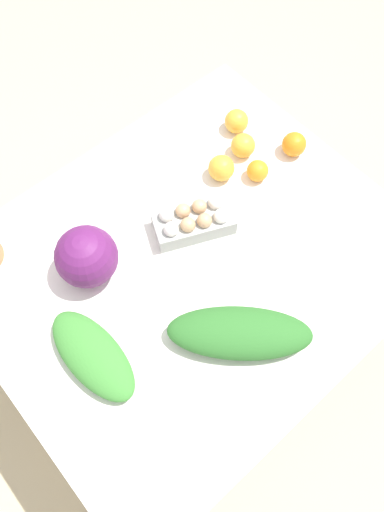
{
  "coord_description": "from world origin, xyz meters",
  "views": [
    {
      "loc": [
        0.42,
        0.49,
        2.05
      ],
      "look_at": [
        0.0,
        0.0,
        0.77
      ],
      "focal_mm": 35.0,
      "sensor_mm": 36.0,
      "label": 1
    }
  ],
  "objects_px": {
    "orange_2": "(237,121)",
    "cabbage_purple": "(87,257)",
    "egg_carton": "(194,221)",
    "orange_3": "(294,144)",
    "orange_4": "(221,168)",
    "greens_bunch_kale": "(240,333)",
    "orange_1": "(258,171)",
    "greens_bunch_scallion": "(93,355)",
    "orange_0": "(243,146)"
  },
  "relations": [
    {
      "from": "orange_2",
      "to": "cabbage_purple",
      "type": "bearing_deg",
      "value": 9.3
    },
    {
      "from": "egg_carton",
      "to": "orange_3",
      "type": "distance_m",
      "value": 0.43
    },
    {
      "from": "orange_3",
      "to": "orange_4",
      "type": "height_order",
      "value": "orange_4"
    },
    {
      "from": "cabbage_purple",
      "to": "orange_3",
      "type": "relative_size",
      "value": 2.23
    },
    {
      "from": "greens_bunch_kale",
      "to": "orange_1",
      "type": "relative_size",
      "value": 5.62
    },
    {
      "from": "greens_bunch_scallion",
      "to": "egg_carton",
      "type": "bearing_deg",
      "value": -164.42
    },
    {
      "from": "greens_bunch_kale",
      "to": "greens_bunch_scallion",
      "type": "distance_m",
      "value": 0.38
    },
    {
      "from": "cabbage_purple",
      "to": "orange_3",
      "type": "distance_m",
      "value": 0.75
    },
    {
      "from": "cabbage_purple",
      "to": "orange_1",
      "type": "height_order",
      "value": "cabbage_purple"
    },
    {
      "from": "orange_0",
      "to": "orange_3",
      "type": "bearing_deg",
      "value": 140.67
    },
    {
      "from": "orange_0",
      "to": "orange_3",
      "type": "xyz_separation_m",
      "value": [
        -0.13,
        0.1,
        -0.0
      ]
    },
    {
      "from": "egg_carton",
      "to": "greens_bunch_scallion",
      "type": "relative_size",
      "value": 0.86
    },
    {
      "from": "cabbage_purple",
      "to": "orange_1",
      "type": "relative_size",
      "value": 2.56
    },
    {
      "from": "orange_1",
      "to": "orange_4",
      "type": "relative_size",
      "value": 0.83
    },
    {
      "from": "greens_bunch_kale",
      "to": "orange_4",
      "type": "bearing_deg",
      "value": -127.43
    },
    {
      "from": "orange_2",
      "to": "orange_4",
      "type": "relative_size",
      "value": 0.95
    },
    {
      "from": "orange_3",
      "to": "greens_bunch_scallion",
      "type": "bearing_deg",
      "value": 8.5
    },
    {
      "from": "egg_carton",
      "to": "orange_3",
      "type": "bearing_deg",
      "value": 24.85
    },
    {
      "from": "orange_3",
      "to": "greens_bunch_kale",
      "type": "bearing_deg",
      "value": 31.16
    },
    {
      "from": "orange_1",
      "to": "orange_2",
      "type": "height_order",
      "value": "orange_2"
    },
    {
      "from": "egg_carton",
      "to": "orange_2",
      "type": "bearing_deg",
      "value": 52.83
    },
    {
      "from": "greens_bunch_kale",
      "to": "orange_0",
      "type": "distance_m",
      "value": 0.62
    },
    {
      "from": "greens_bunch_scallion",
      "to": "orange_2",
      "type": "height_order",
      "value": "orange_2"
    },
    {
      "from": "egg_carton",
      "to": "orange_0",
      "type": "bearing_deg",
      "value": 43.8
    },
    {
      "from": "cabbage_purple",
      "to": "orange_2",
      "type": "height_order",
      "value": "cabbage_purple"
    },
    {
      "from": "cabbage_purple",
      "to": "orange_0",
      "type": "bearing_deg",
      "value": -177.9
    },
    {
      "from": "egg_carton",
      "to": "orange_1",
      "type": "xyz_separation_m",
      "value": [
        -0.27,
        -0.01,
        -0.01
      ]
    },
    {
      "from": "greens_bunch_scallion",
      "to": "orange_3",
      "type": "distance_m",
      "value": 0.9
    },
    {
      "from": "orange_4",
      "to": "orange_0",
      "type": "bearing_deg",
      "value": -169.69
    },
    {
      "from": "orange_0",
      "to": "greens_bunch_kale",
      "type": "bearing_deg",
      "value": 45.43
    },
    {
      "from": "greens_bunch_kale",
      "to": "orange_1",
      "type": "xyz_separation_m",
      "value": [
        -0.41,
        -0.34,
        -0.01
      ]
    },
    {
      "from": "cabbage_purple",
      "to": "orange_4",
      "type": "xyz_separation_m",
      "value": [
        -0.5,
        -0.0,
        -0.05
      ]
    },
    {
      "from": "orange_0",
      "to": "egg_carton",
      "type": "bearing_deg",
      "value": 19.63
    },
    {
      "from": "greens_bunch_kale",
      "to": "orange_2",
      "type": "height_order",
      "value": "greens_bunch_kale"
    },
    {
      "from": "egg_carton",
      "to": "orange_2",
      "type": "distance_m",
      "value": 0.41
    },
    {
      "from": "orange_2",
      "to": "orange_3",
      "type": "xyz_separation_m",
      "value": [
        -0.07,
        0.19,
        -0.0
      ]
    },
    {
      "from": "orange_2",
      "to": "orange_3",
      "type": "relative_size",
      "value": 1.0
    },
    {
      "from": "orange_4",
      "to": "egg_carton",
      "type": "bearing_deg",
      "value": 24.73
    },
    {
      "from": "cabbage_purple",
      "to": "orange_2",
      "type": "relative_size",
      "value": 2.22
    },
    {
      "from": "greens_bunch_scallion",
      "to": "orange_1",
      "type": "relative_size",
      "value": 4.43
    },
    {
      "from": "greens_bunch_kale",
      "to": "orange_4",
      "type": "xyz_separation_m",
      "value": [
        -0.32,
        -0.42,
        -0.0
      ]
    },
    {
      "from": "orange_2",
      "to": "greens_bunch_scallion",
      "type": "bearing_deg",
      "value": 21.62
    },
    {
      "from": "egg_carton",
      "to": "orange_0",
      "type": "relative_size",
      "value": 3.3
    },
    {
      "from": "cabbage_purple",
      "to": "orange_0",
      "type": "xyz_separation_m",
      "value": [
        -0.61,
        -0.02,
        -0.05
      ]
    },
    {
      "from": "egg_carton",
      "to": "greens_bunch_kale",
      "type": "distance_m",
      "value": 0.36
    },
    {
      "from": "orange_1",
      "to": "orange_4",
      "type": "distance_m",
      "value": 0.11
    },
    {
      "from": "egg_carton",
      "to": "orange_2",
      "type": "xyz_separation_m",
      "value": [
        -0.36,
        -0.2,
        -0.0
      ]
    },
    {
      "from": "orange_1",
      "to": "orange_2",
      "type": "bearing_deg",
      "value": -114.67
    },
    {
      "from": "cabbage_purple",
      "to": "orange_4",
      "type": "height_order",
      "value": "cabbage_purple"
    },
    {
      "from": "orange_3",
      "to": "cabbage_purple",
      "type": "bearing_deg",
      "value": -6.21
    }
  ]
}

